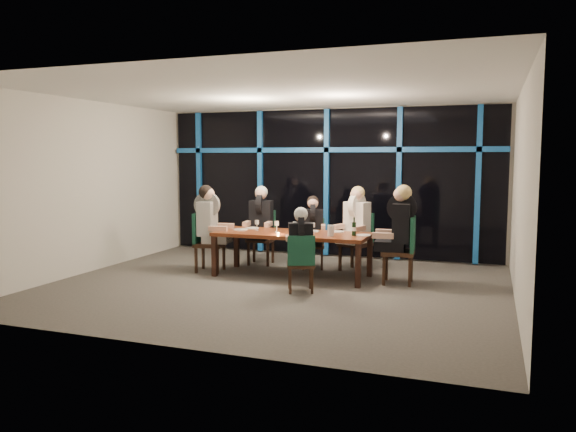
{
  "coord_description": "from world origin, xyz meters",
  "views": [
    {
      "loc": [
        3.13,
        -8.03,
        2.01
      ],
      "look_at": [
        0.0,
        0.6,
        1.05
      ],
      "focal_mm": 35.0,
      "sensor_mm": 36.0,
      "label": 1
    }
  ],
  "objects_px": {
    "chair_far_mid": "(313,240)",
    "water_pitcher": "(331,231)",
    "dining_table": "(292,237)",
    "diner_near_mid": "(301,237)",
    "diner_end_left": "(209,216)",
    "chair_far_right": "(358,238)",
    "diner_far_mid": "(313,221)",
    "diner_far_left": "(261,214)",
    "chair_near_mid": "(301,260)",
    "chair_far_left": "(262,234)",
    "diner_far_right": "(356,216)",
    "wine_bottle": "(354,229)",
    "chair_end_right": "(404,247)",
    "diner_end_right": "(399,220)",
    "chair_end_left": "(205,239)"
  },
  "relations": [
    {
      "from": "chair_far_left",
      "to": "chair_near_mid",
      "type": "bearing_deg",
      "value": -60.64
    },
    {
      "from": "chair_far_mid",
      "to": "diner_near_mid",
      "type": "bearing_deg",
      "value": -95.05
    },
    {
      "from": "dining_table",
      "to": "diner_end_right",
      "type": "relative_size",
      "value": 2.47
    },
    {
      "from": "diner_near_mid",
      "to": "diner_end_left",
      "type": "bearing_deg",
      "value": -45.56
    },
    {
      "from": "chair_far_right",
      "to": "diner_far_right",
      "type": "relative_size",
      "value": 1.03
    },
    {
      "from": "dining_table",
      "to": "chair_far_mid",
      "type": "relative_size",
      "value": 2.89
    },
    {
      "from": "water_pitcher",
      "to": "chair_far_left",
      "type": "bearing_deg",
      "value": 138.52
    },
    {
      "from": "chair_end_right",
      "to": "chair_near_mid",
      "type": "distance_m",
      "value": 1.76
    },
    {
      "from": "chair_far_mid",
      "to": "diner_far_left",
      "type": "distance_m",
      "value": 1.12
    },
    {
      "from": "diner_far_right",
      "to": "diner_far_mid",
      "type": "bearing_deg",
      "value": -154.22
    },
    {
      "from": "diner_far_right",
      "to": "wine_bottle",
      "type": "distance_m",
      "value": 0.89
    },
    {
      "from": "chair_end_left",
      "to": "diner_far_left",
      "type": "distance_m",
      "value": 1.22
    },
    {
      "from": "diner_end_right",
      "to": "chair_far_mid",
      "type": "bearing_deg",
      "value": -119.09
    },
    {
      "from": "chair_far_left",
      "to": "chair_far_right",
      "type": "xyz_separation_m",
      "value": [
        1.85,
        0.02,
        0.01
      ]
    },
    {
      "from": "diner_far_right",
      "to": "diner_end_left",
      "type": "bearing_deg",
      "value": -138.18
    },
    {
      "from": "diner_far_left",
      "to": "diner_far_mid",
      "type": "bearing_deg",
      "value": -10.03
    },
    {
      "from": "chair_near_mid",
      "to": "water_pitcher",
      "type": "relative_size",
      "value": 4.85
    },
    {
      "from": "dining_table",
      "to": "wine_bottle",
      "type": "xyz_separation_m",
      "value": [
        1.07,
        -0.02,
        0.18
      ]
    },
    {
      "from": "chair_near_mid",
      "to": "diner_far_mid",
      "type": "xyz_separation_m",
      "value": [
        -0.39,
        1.81,
        0.38
      ]
    },
    {
      "from": "wine_bottle",
      "to": "diner_end_right",
      "type": "bearing_deg",
      "value": 6.93
    },
    {
      "from": "chair_far_left",
      "to": "diner_near_mid",
      "type": "bearing_deg",
      "value": -60.19
    },
    {
      "from": "dining_table",
      "to": "diner_end_left",
      "type": "xyz_separation_m",
      "value": [
        -1.51,
        -0.1,
        0.31
      ]
    },
    {
      "from": "chair_far_left",
      "to": "chair_far_right",
      "type": "distance_m",
      "value": 1.85
    },
    {
      "from": "chair_end_left",
      "to": "diner_end_left",
      "type": "xyz_separation_m",
      "value": [
        0.09,
        0.02,
        0.41
      ]
    },
    {
      "from": "diner_far_mid",
      "to": "diner_near_mid",
      "type": "distance_m",
      "value": 1.78
    },
    {
      "from": "water_pitcher",
      "to": "diner_near_mid",
      "type": "bearing_deg",
      "value": -115.55
    },
    {
      "from": "chair_far_mid",
      "to": "diner_end_left",
      "type": "height_order",
      "value": "diner_end_left"
    },
    {
      "from": "diner_far_right",
      "to": "diner_near_mid",
      "type": "height_order",
      "value": "diner_far_right"
    },
    {
      "from": "chair_end_right",
      "to": "water_pitcher",
      "type": "distance_m",
      "value": 1.19
    },
    {
      "from": "diner_far_right",
      "to": "diner_end_right",
      "type": "height_order",
      "value": "diner_end_right"
    },
    {
      "from": "dining_table",
      "to": "chair_far_left",
      "type": "relative_size",
      "value": 2.58
    },
    {
      "from": "diner_end_left",
      "to": "diner_far_left",
      "type": "bearing_deg",
      "value": -42.23
    },
    {
      "from": "chair_far_mid",
      "to": "water_pitcher",
      "type": "bearing_deg",
      "value": -75.87
    },
    {
      "from": "diner_end_right",
      "to": "wine_bottle",
      "type": "distance_m",
      "value": 0.73
    },
    {
      "from": "chair_near_mid",
      "to": "wine_bottle",
      "type": "bearing_deg",
      "value": -140.82
    },
    {
      "from": "diner_end_left",
      "to": "diner_end_right",
      "type": "bearing_deg",
      "value": -97.05
    },
    {
      "from": "chair_far_mid",
      "to": "diner_far_mid",
      "type": "relative_size",
      "value": 1.03
    },
    {
      "from": "diner_near_mid",
      "to": "chair_end_left",
      "type": "bearing_deg",
      "value": -44.31
    },
    {
      "from": "chair_far_left",
      "to": "diner_far_left",
      "type": "bearing_deg",
      "value": -90.0
    },
    {
      "from": "dining_table",
      "to": "chair_far_mid",
      "type": "bearing_deg",
      "value": 83.22
    },
    {
      "from": "chair_far_right",
      "to": "diner_far_mid",
      "type": "bearing_deg",
      "value": -148.71
    },
    {
      "from": "diner_far_mid",
      "to": "water_pitcher",
      "type": "distance_m",
      "value": 1.15
    },
    {
      "from": "chair_near_mid",
      "to": "diner_far_mid",
      "type": "height_order",
      "value": "diner_far_mid"
    },
    {
      "from": "water_pitcher",
      "to": "chair_far_mid",
      "type": "bearing_deg",
      "value": 113.38
    },
    {
      "from": "chair_far_right",
      "to": "diner_end_left",
      "type": "distance_m",
      "value": 2.67
    },
    {
      "from": "chair_far_mid",
      "to": "diner_far_mid",
      "type": "xyz_separation_m",
      "value": [
        0.02,
        -0.07,
        0.36
      ]
    },
    {
      "from": "chair_far_right",
      "to": "diner_far_right",
      "type": "bearing_deg",
      "value": -90.0
    },
    {
      "from": "diner_far_mid",
      "to": "diner_near_mid",
      "type": "height_order",
      "value": "diner_far_mid"
    },
    {
      "from": "dining_table",
      "to": "water_pitcher",
      "type": "xyz_separation_m",
      "value": [
        0.73,
        -0.2,
        0.16
      ]
    },
    {
      "from": "chair_far_mid",
      "to": "water_pitcher",
      "type": "xyz_separation_m",
      "value": [
        0.63,
        -1.05,
        0.34
      ]
    }
  ]
}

